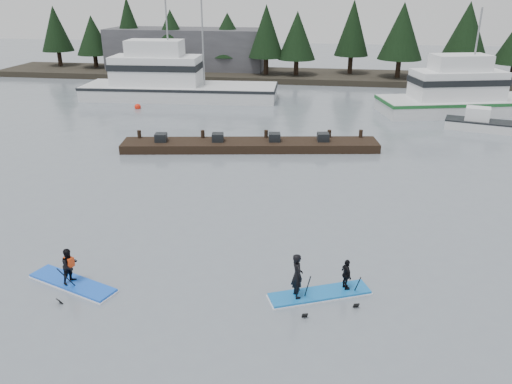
# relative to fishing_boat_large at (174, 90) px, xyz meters

# --- Properties ---
(ground) EXTENTS (160.00, 160.00, 0.00)m
(ground) POSITION_rel_fishing_boat_large_xyz_m (11.13, -29.63, -0.74)
(ground) COLOR slate
(ground) RESTS_ON ground
(far_shore) EXTENTS (70.00, 8.00, 0.60)m
(far_shore) POSITION_rel_fishing_boat_large_xyz_m (11.13, 12.37, -0.44)
(far_shore) COLOR #2D281E
(far_shore) RESTS_ON ground
(treeline) EXTENTS (60.00, 4.00, 8.00)m
(treeline) POSITION_rel_fishing_boat_large_xyz_m (11.13, 12.37, -0.74)
(treeline) COLOR black
(treeline) RESTS_ON ground
(waterfront_building) EXTENTS (18.00, 6.00, 5.00)m
(waterfront_building) POSITION_rel_fishing_boat_large_xyz_m (-2.87, 14.37, 1.76)
(waterfront_building) COLOR #4C4C51
(waterfront_building) RESTS_ON ground
(fishing_boat_large) EXTENTS (17.43, 5.80, 9.75)m
(fishing_boat_large) POSITION_rel_fishing_boat_large_xyz_m (0.00, 0.00, 0.00)
(fishing_boat_large) COLOR silver
(fishing_boat_large) RESTS_ON ground
(fishing_boat_medium) EXTENTS (15.81, 8.07, 8.95)m
(fishing_boat_medium) POSITION_rel_fishing_boat_large_xyz_m (25.09, -1.72, -0.09)
(fishing_boat_medium) COLOR silver
(fishing_boat_medium) RESTS_ON ground
(skiff) EXTENTS (6.03, 3.18, 0.67)m
(skiff) POSITION_rel_fishing_boat_large_xyz_m (25.13, -7.23, -0.40)
(skiff) COLOR silver
(skiff) RESTS_ON ground
(floating_dock) EXTENTS (15.89, 4.65, 0.53)m
(floating_dock) POSITION_rel_fishing_boat_large_xyz_m (9.28, -14.10, -0.47)
(floating_dock) COLOR black
(floating_dock) RESTS_ON ground
(buoy_a) EXTENTS (0.52, 0.52, 0.52)m
(buoy_a) POSITION_rel_fishing_boat_large_xyz_m (-1.81, -4.45, -0.74)
(buoy_a) COLOR red
(buoy_a) RESTS_ON ground
(buoy_c) EXTENTS (0.55, 0.55, 0.55)m
(buoy_c) POSITION_rel_fishing_boat_large_xyz_m (21.52, -4.14, -0.74)
(buoy_c) COLOR red
(buoy_c) RESTS_ON ground
(paddleboard_solo) EXTENTS (3.39, 1.89, 1.83)m
(paddleboard_solo) POSITION_rel_fishing_boat_large_xyz_m (5.86, -30.11, -0.31)
(paddleboard_solo) COLOR blue
(paddleboard_solo) RESTS_ON ground
(paddleboard_duo) EXTENTS (3.37, 2.05, 2.18)m
(paddleboard_duo) POSITION_rel_fishing_boat_large_xyz_m (14.04, -29.51, -0.22)
(paddleboard_duo) COLOR blue
(paddleboard_duo) RESTS_ON ground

